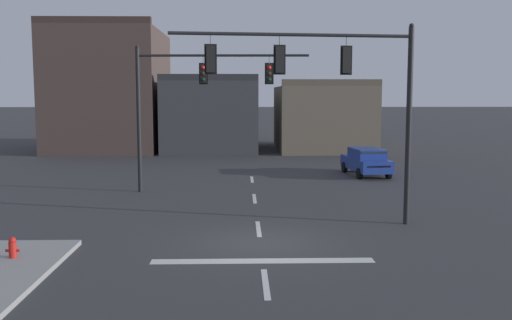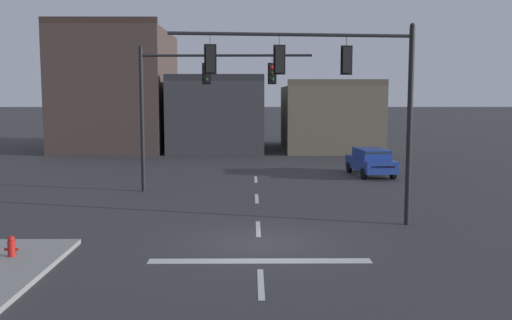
% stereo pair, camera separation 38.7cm
% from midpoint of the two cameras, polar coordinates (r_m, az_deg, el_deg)
% --- Properties ---
extents(ground_plane, '(400.00, 400.00, 0.00)m').
position_cam_midpoint_polar(ground_plane, '(18.79, 0.88, -8.18)').
color(ground_plane, '#353538').
extents(stop_bar_paint, '(6.40, 0.50, 0.01)m').
position_cam_midpoint_polar(stop_bar_paint, '(16.86, 1.04, -9.89)').
color(stop_bar_paint, silver).
rests_on(stop_bar_paint, ground).
extents(lane_centreline, '(0.16, 26.40, 0.01)m').
position_cam_midpoint_polar(lane_centreline, '(20.73, 0.76, -6.77)').
color(lane_centreline, silver).
rests_on(lane_centreline, ground).
extents(signal_mast_near_side, '(8.62, 1.13, 7.26)m').
position_cam_midpoint_polar(signal_mast_near_side, '(20.77, 8.34, 7.52)').
color(signal_mast_near_side, black).
rests_on(signal_mast_near_side, ground).
extents(signal_mast_far_side, '(8.31, 0.56, 7.09)m').
position_cam_midpoint_polar(signal_mast_far_side, '(28.31, -6.03, 6.70)').
color(signal_mast_far_side, black).
rests_on(signal_mast_far_side, ground).
extents(car_lot_nearside, '(2.32, 4.60, 1.61)m').
position_cam_midpoint_polar(car_lot_nearside, '(34.57, 11.52, -0.12)').
color(car_lot_nearside, navy).
rests_on(car_lot_nearside, ground).
extents(fire_hydrant, '(0.40, 0.30, 0.75)m').
position_cam_midpoint_polar(fire_hydrant, '(18.07, -22.30, -8.19)').
color(fire_hydrant, red).
rests_on(fire_hydrant, ground).
extents(building_row, '(26.51, 11.89, 10.57)m').
position_cam_midpoint_polar(building_row, '(50.62, -6.20, 5.57)').
color(building_row, '#473833').
rests_on(building_row, ground).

